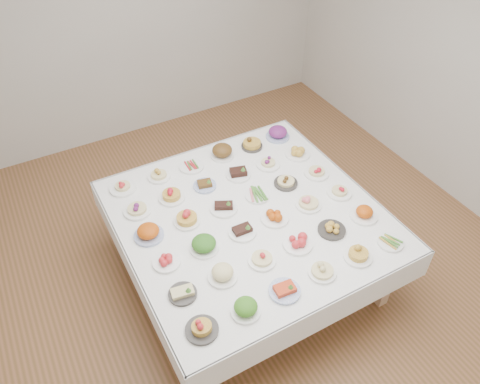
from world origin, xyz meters
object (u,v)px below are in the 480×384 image
dish_18 (148,231)px  dish_35 (278,132)px  display_table (249,220)px  dish_0 (202,327)px

dish_18 → dish_35: 1.72m
display_table → dish_35: dish_35 is taller
dish_18 → dish_35: dish_35 is taller
dish_18 → dish_35: size_ratio=1.01×
display_table → dish_35: 1.14m
display_table → dish_18: (-0.81, 0.17, 0.13)m
dish_35 → display_table: bearing=-134.5°
dish_0 → dish_35: dish_35 is taller
display_table → dish_35: size_ratio=9.00×
dish_0 → dish_18: size_ratio=0.94×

